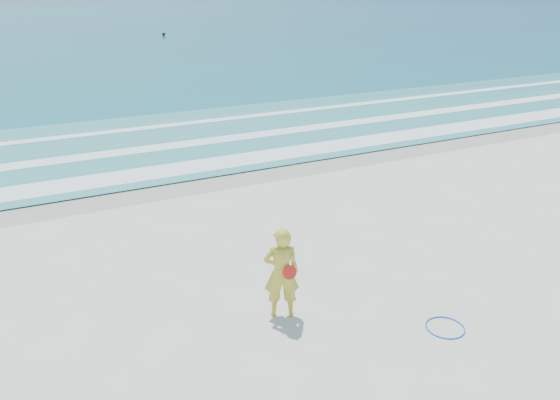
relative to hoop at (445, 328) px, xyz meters
name	(u,v)px	position (x,y,z in m)	size (l,w,h in m)	color
ground	(349,325)	(-1.53, 0.89, -0.01)	(400.00, 400.00, 0.00)	silver
wet_sand	(194,181)	(-1.53, 9.89, -0.01)	(400.00, 2.40, 0.00)	#B2A893
ocean	(20,20)	(-1.53, 105.89, 0.01)	(400.00, 190.00, 0.04)	#19727F
shallow	(154,143)	(-1.53, 14.89, 0.03)	(400.00, 10.00, 0.01)	#59B7AD
foam_near	(182,168)	(-1.53, 11.19, 0.04)	(400.00, 1.40, 0.01)	white
foam_mid	(159,147)	(-1.53, 14.09, 0.04)	(400.00, 0.90, 0.01)	white
foam_far	(139,129)	(-1.53, 17.39, 0.04)	(400.00, 0.60, 0.01)	white
hoop	(445,328)	(0.00, 0.00, 0.00)	(0.72, 0.72, 0.03)	blue
buoy	(164,34)	(12.26, 62.21, 0.22)	(0.39, 0.39, 0.39)	black
woman	(281,273)	(-2.51, 1.77, 0.91)	(0.79, 0.66, 1.84)	gold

